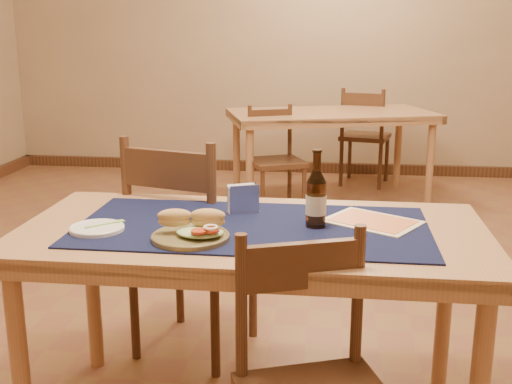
# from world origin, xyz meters

# --- Properties ---
(room) EXTENTS (6.04, 7.04, 2.84)m
(room) POSITION_xyz_m (0.00, 0.00, 1.40)
(room) COLOR brown
(room) RESTS_ON ground
(main_table) EXTENTS (1.60, 0.80, 0.75)m
(main_table) POSITION_xyz_m (0.00, -0.80, 0.67)
(main_table) COLOR #A4784D
(main_table) RESTS_ON ground
(placemat) EXTENTS (1.20, 0.60, 0.01)m
(placemat) POSITION_xyz_m (0.00, -0.80, 0.75)
(placemat) COLOR #0F1338
(placemat) RESTS_ON main_table
(baseboard) EXTENTS (6.00, 7.00, 0.10)m
(baseboard) POSITION_xyz_m (0.00, 0.00, 0.05)
(baseboard) COLOR #4F2D1C
(baseboard) RESTS_ON ground
(back_table) EXTENTS (1.81, 1.28, 0.75)m
(back_table) POSITION_xyz_m (0.24, 2.41, 0.67)
(back_table) COLOR #A4784D
(back_table) RESTS_ON ground
(chair_main_far) EXTENTS (0.57, 0.57, 0.99)m
(chair_main_far) POSITION_xyz_m (-0.34, -0.31, 0.52)
(chair_main_far) COLOR #4F2D1C
(chair_main_far) RESTS_ON ground
(chair_back_near) EXTENTS (0.51, 0.51, 0.84)m
(chair_back_near) POSITION_xyz_m (-0.18, 1.96, 0.43)
(chair_back_near) COLOR #4F2D1C
(chair_back_near) RESTS_ON ground
(chair_back_far) EXTENTS (0.50, 0.50, 0.90)m
(chair_back_far) POSITION_xyz_m (0.54, 3.00, 0.47)
(chair_back_far) COLOR #4F2D1C
(chair_back_far) RESTS_ON ground
(sandwich_plate) EXTENTS (0.25, 0.25, 0.10)m
(sandwich_plate) POSITION_xyz_m (-0.17, -0.97, 0.78)
(sandwich_plate) COLOR brown
(sandwich_plate) RESTS_ON placemat
(side_plate) EXTENTS (0.18, 0.18, 0.02)m
(side_plate) POSITION_xyz_m (-0.51, -0.92, 0.76)
(side_plate) COLOR white
(side_plate) RESTS_ON placemat
(fork) EXTENTS (0.11, 0.11, 0.00)m
(fork) POSITION_xyz_m (-0.48, -0.88, 0.77)
(fork) COLOR #91C66C
(fork) RESTS_ON side_plate
(beer_bottle) EXTENTS (0.07, 0.07, 0.27)m
(beer_bottle) POSITION_xyz_m (0.22, -0.78, 0.85)
(beer_bottle) COLOR #3F210B
(beer_bottle) RESTS_ON placemat
(napkin_holder) EXTENTS (0.13, 0.09, 0.11)m
(napkin_holder) POSITION_xyz_m (-0.05, -0.64, 0.80)
(napkin_holder) COLOR silver
(napkin_holder) RESTS_ON placemat
(menu_card) EXTENTS (0.38, 0.35, 0.01)m
(menu_card) POSITION_xyz_m (0.41, -0.71, 0.76)
(menu_card) COLOR beige
(menu_card) RESTS_ON placemat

